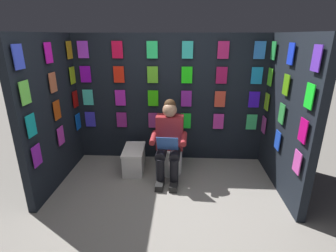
# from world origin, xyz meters

# --- Properties ---
(ground_plane) EXTENTS (30.00, 30.00, 0.00)m
(ground_plane) POSITION_xyz_m (0.00, 0.00, 0.00)
(ground_plane) COLOR gray
(display_wall_back) EXTENTS (3.21, 0.14, 2.10)m
(display_wall_back) POSITION_xyz_m (-0.00, -1.67, 1.05)
(display_wall_back) COLOR black
(display_wall_back) RESTS_ON ground
(display_wall_left) EXTENTS (0.14, 1.62, 2.10)m
(display_wall_left) POSITION_xyz_m (-1.60, -0.81, 1.05)
(display_wall_left) COLOR black
(display_wall_left) RESTS_ON ground
(display_wall_right) EXTENTS (0.14, 1.62, 2.10)m
(display_wall_right) POSITION_xyz_m (1.60, -0.81, 1.05)
(display_wall_right) COLOR black
(display_wall_right) RESTS_ON ground
(toilet) EXTENTS (0.41, 0.56, 0.77)m
(toilet) POSITION_xyz_m (-0.03, -1.19, 0.33)
(toilet) COLOR white
(toilet) RESTS_ON ground
(person_reading) EXTENTS (0.54, 0.70, 1.19)m
(person_reading) POSITION_xyz_m (-0.02, -0.96, 0.60)
(person_reading) COLOR maroon
(person_reading) RESTS_ON ground
(comic_longbox_near) EXTENTS (0.35, 0.60, 0.38)m
(comic_longbox_near) POSITION_xyz_m (0.54, -1.13, 0.19)
(comic_longbox_near) COLOR white
(comic_longbox_near) RESTS_ON ground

